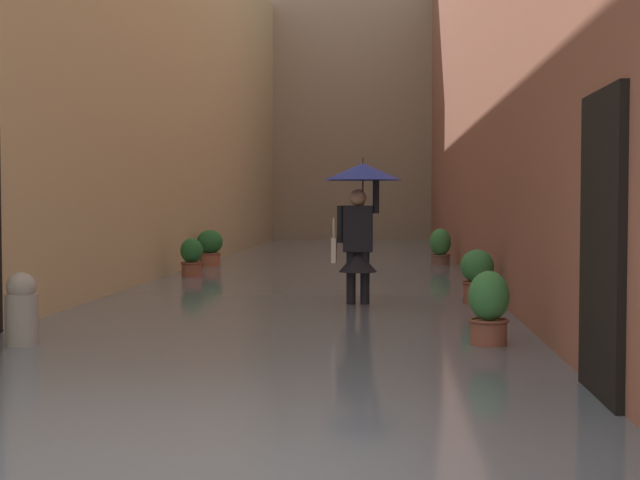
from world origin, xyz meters
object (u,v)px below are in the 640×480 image
at_px(potted_plant_far_left, 489,312).
at_px(potted_plant_far_right, 192,260).
at_px(person_wading, 360,205).
at_px(potted_plant_near_right, 210,249).
at_px(mooring_bollard, 22,316).
at_px(potted_plant_near_left, 477,278).
at_px(potted_plant_mid_left, 440,249).

height_order(potted_plant_far_left, potted_plant_far_right, potted_plant_far_left).
xyz_separation_m(person_wading, potted_plant_far_right, (3.11, -4.06, -0.99)).
height_order(potted_plant_near_right, mooring_bollard, potted_plant_near_right).
height_order(potted_plant_far_left, potted_plant_near_left, potted_plant_near_left).
bearing_deg(potted_plant_near_left, potted_plant_mid_left, -89.51).
xyz_separation_m(potted_plant_far_right, mooring_bollard, (-0.10, 7.67, -0.02)).
xyz_separation_m(person_wading, potted_plant_mid_left, (-1.45, -7.42, -0.95)).
bearing_deg(potted_plant_far_right, mooring_bollard, 90.71).
height_order(potted_plant_mid_left, mooring_bollard, potted_plant_mid_left).
bearing_deg(person_wading, potted_plant_far_left, 111.82).
relative_size(person_wading, potted_plant_far_left, 2.50).
xyz_separation_m(potted_plant_near_right, potted_plant_near_left, (-4.80, 6.44, -0.02)).
bearing_deg(potted_plant_mid_left, person_wading, 78.91).
distance_m(potted_plant_far_right, potted_plant_near_right, 2.55).
distance_m(potted_plant_far_right, mooring_bollard, 7.67).
xyz_separation_m(person_wading, potted_plant_near_right, (3.29, -6.60, -0.94)).
relative_size(potted_plant_far_left, potted_plant_near_right, 0.93).
bearing_deg(potted_plant_near_right, mooring_bollard, 91.55).
distance_m(person_wading, potted_plant_near_right, 7.44).
height_order(potted_plant_far_left, potted_plant_mid_left, potted_plant_mid_left).
bearing_deg(potted_plant_near_right, potted_plant_near_left, 126.71).
distance_m(potted_plant_mid_left, potted_plant_near_right, 4.81).
height_order(person_wading, mooring_bollard, person_wading).
height_order(potted_plant_far_right, potted_plant_near_left, potted_plant_near_left).
relative_size(potted_plant_far_left, potted_plant_far_right, 1.01).
distance_m(potted_plant_far_left, potted_plant_near_left, 3.40).
height_order(potted_plant_far_left, mooring_bollard, potted_plant_far_left).
distance_m(potted_plant_near_left, mooring_bollard, 5.89).
bearing_deg(potted_plant_mid_left, potted_plant_near_right, 9.74).
distance_m(potted_plant_far_left, potted_plant_far_right, 8.52).
height_order(person_wading, potted_plant_far_right, person_wading).
relative_size(potted_plant_near_right, mooring_bollard, 1.08).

